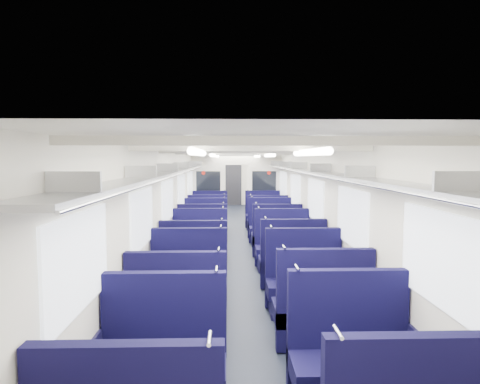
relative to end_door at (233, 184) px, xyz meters
The scene contains 31 objects.
floor 9.00m from the end_door, 90.00° to the right, with size 2.80×18.00×0.01m, color black.
ceiling 9.04m from the end_door, 90.00° to the right, with size 2.80×18.00×0.01m, color white.
wall_left 9.05m from the end_door, 98.90° to the right, with size 0.02×18.00×2.35m, color silver.
dado_left 9.07m from the end_door, 98.81° to the right, with size 0.03×17.90×0.70m, color black.
wall_right 9.05m from the end_door, 81.10° to the right, with size 0.02×18.00×2.35m, color silver.
dado_right 9.07m from the end_door, 81.19° to the right, with size 0.03×17.90×0.70m, color black.
wall_far 0.19m from the end_door, 90.00° to the left, with size 2.80×0.02×2.35m, color silver.
luggage_rack_left 9.07m from the end_door, 97.73° to the right, with size 0.36×17.40×0.18m.
luggage_rack_right 9.07m from the end_door, 82.27° to the right, with size 0.36×17.40×0.18m.
windows 9.41m from the end_door, 90.00° to the right, with size 2.78×15.60×0.75m.
ceiling_fittings 9.29m from the end_door, 90.00° to the right, with size 2.70×16.06×0.11m.
end_door is the anchor object (origin of this frame).
bulkhead 6.54m from the end_door, 90.00° to the right, with size 2.80×0.10×2.35m.
seat_2 16.11m from the end_door, 92.96° to the right, with size 1.10×0.61×1.23m.
seat_3 16.07m from the end_door, 87.04° to the right, with size 1.10×0.61×1.23m.
seat_4 14.99m from the end_door, 93.18° to the right, with size 1.10×0.61×1.23m.
seat_5 14.90m from the end_door, 86.80° to the right, with size 1.10×0.61×1.23m.
seat_6 13.77m from the end_door, 93.46° to the right, with size 1.10×0.61×1.23m.
seat_7 13.82m from the end_door, 86.56° to the right, with size 1.10×0.61×1.23m.
seat_8 12.75m from the end_door, 93.74° to the right, with size 1.10×0.61×1.23m.
seat_9 12.63m from the end_door, 86.23° to the right, with size 1.10×0.61×1.23m.
seat_10 11.41m from the end_door, 94.18° to the right, with size 1.10×0.61×1.23m.
seat_11 11.49m from the end_door, 85.85° to the right, with size 1.10×0.61×1.23m.
seat_12 10.31m from the end_door, 94.63° to the right, with size 1.10×0.61×1.23m.
seat_13 10.37m from the end_door, 85.40° to the right, with size 1.10×0.61×1.23m.
seat_14 9.22m from the end_door, 95.18° to the right, with size 1.10×0.61×1.23m.
seat_15 9.15m from the end_door, 84.78° to the right, with size 1.10×0.61×1.23m.
seat_16 8.00m from the end_door, 95.97° to the right, with size 1.10×0.61×1.23m.
seat_17 8.20m from the end_door, 84.17° to the right, with size 1.10×0.61×1.23m.
seat_18 6.89m from the end_door, 96.94° to the right, with size 1.10×0.61×1.23m.
seat_19 6.87m from the end_door, 83.03° to the right, with size 1.10×0.61×1.23m.
Camera 1 is at (-0.26, -10.60, 2.20)m, focal length 31.05 mm.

